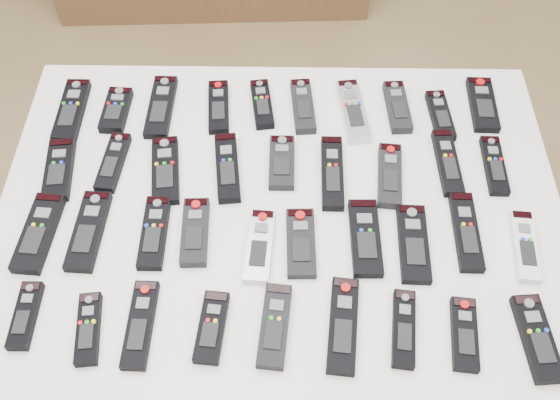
{
  "coord_description": "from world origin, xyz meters",
  "views": [
    {
      "loc": [
        0.15,
        -0.77,
        1.92
      ],
      "look_at": [
        0.14,
        0.02,
        0.8
      ],
      "focal_mm": 40.0,
      "sensor_mm": 36.0,
      "label": 1
    }
  ],
  "objects_px": {
    "remote_30": "(88,329)",
    "remote_25": "(365,238)",
    "remote_34": "(343,325)",
    "remote_13": "(227,168)",
    "remote_33": "(275,326)",
    "remote_28": "(525,246)",
    "remote_35": "(404,329)",
    "remote_3": "(219,107)",
    "remote_14": "(282,163)",
    "remote_37": "(537,338)",
    "remote_0": "(72,111)",
    "remote_22": "(195,232)",
    "remote_4": "(262,104)",
    "remote_26": "(413,244)",
    "remote_9": "(483,105)",
    "remote_27": "(466,232)",
    "remote_18": "(494,165)",
    "remote_1": "(116,110)",
    "remote_15": "(332,173)",
    "table": "(280,220)",
    "remote_8": "(440,116)",
    "remote_20": "(89,231)",
    "remote_6": "(353,111)",
    "remote_29": "(25,315)",
    "remote_24": "(301,243)",
    "remote_2": "(161,107)",
    "remote_7": "(397,107)",
    "remote_16": "(390,175)",
    "remote_12": "(165,170)",
    "remote_17": "(447,162)",
    "remote_21": "(154,232)",
    "remote_19": "(39,233)",
    "remote_5": "(303,106)",
    "remote_23": "(260,246)"
  },
  "relations": [
    {
      "from": "remote_8",
      "to": "remote_22",
      "type": "relative_size",
      "value": 0.94
    },
    {
      "from": "remote_1",
      "to": "remote_15",
      "type": "distance_m",
      "value": 0.56
    },
    {
      "from": "remote_12",
      "to": "remote_22",
      "type": "height_order",
      "value": "remote_22"
    },
    {
      "from": "remote_13",
      "to": "remote_33",
      "type": "distance_m",
      "value": 0.4
    },
    {
      "from": "remote_24",
      "to": "remote_28",
      "type": "distance_m",
      "value": 0.47
    },
    {
      "from": "remote_9",
      "to": "remote_18",
      "type": "xyz_separation_m",
      "value": [
        -0.01,
        -0.19,
        -0.0
      ]
    },
    {
      "from": "table",
      "to": "remote_4",
      "type": "relative_size",
      "value": 8.24
    },
    {
      "from": "remote_7",
      "to": "remote_8",
      "type": "distance_m",
      "value": 0.11
    },
    {
      "from": "remote_0",
      "to": "remote_23",
      "type": "distance_m",
      "value": 0.61
    },
    {
      "from": "remote_7",
      "to": "remote_8",
      "type": "xyz_separation_m",
      "value": [
        0.1,
        -0.03,
        -0.0
      ]
    },
    {
      "from": "remote_3",
      "to": "remote_13",
      "type": "height_order",
      "value": "remote_13"
    },
    {
      "from": "remote_6",
      "to": "remote_13",
      "type": "distance_m",
      "value": 0.35
    },
    {
      "from": "remote_22",
      "to": "remote_35",
      "type": "height_order",
      "value": "same"
    },
    {
      "from": "remote_6",
      "to": "remote_24",
      "type": "xyz_separation_m",
      "value": [
        -0.13,
        -0.38,
        -0.0
      ]
    },
    {
      "from": "remote_15",
      "to": "remote_17",
      "type": "distance_m",
      "value": 0.27
    },
    {
      "from": "remote_16",
      "to": "remote_37",
      "type": "height_order",
      "value": "remote_16"
    },
    {
      "from": "remote_6",
      "to": "remote_30",
      "type": "bearing_deg",
      "value": -139.96
    },
    {
      "from": "remote_2",
      "to": "remote_22",
      "type": "bearing_deg",
      "value": -70.79
    },
    {
      "from": "remote_1",
      "to": "remote_20",
      "type": "distance_m",
      "value": 0.35
    },
    {
      "from": "remote_30",
      "to": "remote_25",
      "type": "bearing_deg",
      "value": 14.81
    },
    {
      "from": "remote_3",
      "to": "remote_13",
      "type": "bearing_deg",
      "value": -84.43
    },
    {
      "from": "remote_14",
      "to": "remote_37",
      "type": "distance_m",
      "value": 0.65
    },
    {
      "from": "remote_12",
      "to": "remote_33",
      "type": "xyz_separation_m",
      "value": [
        0.26,
        -0.38,
        0.0
      ]
    },
    {
      "from": "remote_24",
      "to": "remote_29",
      "type": "distance_m",
      "value": 0.57
    },
    {
      "from": "remote_4",
      "to": "remote_26",
      "type": "relative_size",
      "value": 0.82
    },
    {
      "from": "remote_9",
      "to": "remote_27",
      "type": "xyz_separation_m",
      "value": [
        -0.1,
        -0.37,
        0.0
      ]
    },
    {
      "from": "remote_0",
      "to": "remote_22",
      "type": "height_order",
      "value": "same"
    },
    {
      "from": "remote_8",
      "to": "remote_18",
      "type": "distance_m",
      "value": 0.18
    },
    {
      "from": "remote_30",
      "to": "remote_34",
      "type": "xyz_separation_m",
      "value": [
        0.49,
        0.01,
        -0.0
      ]
    },
    {
      "from": "remote_3",
      "to": "remote_25",
      "type": "xyz_separation_m",
      "value": [
        0.34,
        -0.38,
        0.0
      ]
    },
    {
      "from": "remote_28",
      "to": "remote_21",
      "type": "bearing_deg",
      "value": -176.86
    },
    {
      "from": "remote_4",
      "to": "remote_19",
      "type": "height_order",
      "value": "remote_19"
    },
    {
      "from": "remote_35",
      "to": "remote_20",
      "type": "bearing_deg",
      "value": 168.32
    },
    {
      "from": "remote_22",
      "to": "remote_28",
      "type": "relative_size",
      "value": 0.96
    },
    {
      "from": "remote_16",
      "to": "remote_12",
      "type": "bearing_deg",
      "value": -175.88
    },
    {
      "from": "remote_4",
      "to": "remote_26",
      "type": "height_order",
      "value": "remote_4"
    },
    {
      "from": "remote_9",
      "to": "remote_37",
      "type": "distance_m",
      "value": 0.61
    },
    {
      "from": "remote_19",
      "to": "table",
      "type": "bearing_deg",
      "value": 14.1
    },
    {
      "from": "remote_4",
      "to": "remote_28",
      "type": "height_order",
      "value": "remote_4"
    },
    {
      "from": "remote_2",
      "to": "remote_25",
      "type": "distance_m",
      "value": 0.61
    },
    {
      "from": "remote_28",
      "to": "remote_35",
      "type": "height_order",
      "value": "remote_35"
    },
    {
      "from": "remote_3",
      "to": "remote_8",
      "type": "xyz_separation_m",
      "value": [
        0.54,
        -0.02,
        0.0
      ]
    },
    {
      "from": "remote_18",
      "to": "remote_25",
      "type": "bearing_deg",
      "value": -145.95
    },
    {
      "from": "remote_13",
      "to": "remote_25",
      "type": "height_order",
      "value": "remote_13"
    },
    {
      "from": "remote_5",
      "to": "remote_13",
      "type": "bearing_deg",
      "value": -136.66
    },
    {
      "from": "remote_0",
      "to": "remote_28",
      "type": "relative_size",
      "value": 1.16
    },
    {
      "from": "remote_7",
      "to": "remote_28",
      "type": "distance_m",
      "value": 0.46
    },
    {
      "from": "remote_8",
      "to": "remote_29",
      "type": "relative_size",
      "value": 1.09
    },
    {
      "from": "remote_20",
      "to": "remote_35",
      "type": "distance_m",
      "value": 0.68
    },
    {
      "from": "remote_24",
      "to": "remote_30",
      "type": "distance_m",
      "value": 0.46
    }
  ]
}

